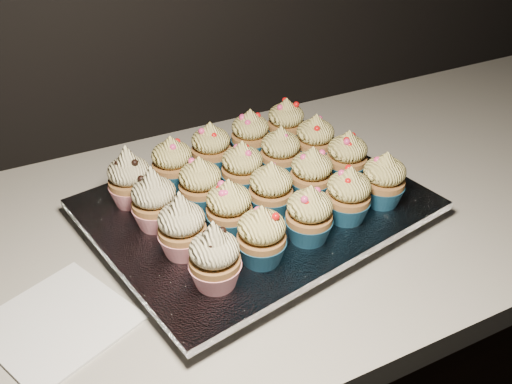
# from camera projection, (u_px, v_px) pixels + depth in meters

# --- Properties ---
(cabinet) EXTENTS (2.40, 0.60, 0.86)m
(cabinet) POSITION_uv_depth(u_px,v_px,m) (299.00, 384.00, 1.17)
(cabinet) COLOR black
(cabinet) RESTS_ON ground
(worktop) EXTENTS (2.44, 0.64, 0.04)m
(worktop) POSITION_uv_depth(u_px,v_px,m) (311.00, 206.00, 0.92)
(worktop) COLOR beige
(worktop) RESTS_ON cabinet
(napkin) EXTENTS (0.20, 0.20, 0.00)m
(napkin) POSITION_uv_depth(u_px,v_px,m) (58.00, 323.00, 0.68)
(napkin) COLOR white
(napkin) RESTS_ON worktop
(baking_tray) EXTENTS (0.47, 0.39, 0.02)m
(baking_tray) POSITION_uv_depth(u_px,v_px,m) (256.00, 214.00, 0.85)
(baking_tray) COLOR black
(baking_tray) RESTS_ON worktop
(foil_lining) EXTENTS (0.51, 0.43, 0.01)m
(foil_lining) POSITION_uv_depth(u_px,v_px,m) (256.00, 204.00, 0.84)
(foil_lining) COLOR silver
(foil_lining) RESTS_ON baking_tray
(cupcake_0) EXTENTS (0.06, 0.06, 0.10)m
(cupcake_0) POSITION_uv_depth(u_px,v_px,m) (215.00, 258.00, 0.67)
(cupcake_0) COLOR red
(cupcake_0) RESTS_ON foil_lining
(cupcake_1) EXTENTS (0.06, 0.06, 0.08)m
(cupcake_1) POSITION_uv_depth(u_px,v_px,m) (262.00, 236.00, 0.70)
(cupcake_1) COLOR navy
(cupcake_1) RESTS_ON foil_lining
(cupcake_2) EXTENTS (0.06, 0.06, 0.08)m
(cupcake_2) POSITION_uv_depth(u_px,v_px,m) (309.00, 215.00, 0.74)
(cupcake_2) COLOR navy
(cupcake_2) RESTS_ON foil_lining
(cupcake_3) EXTENTS (0.06, 0.06, 0.08)m
(cupcake_3) POSITION_uv_depth(u_px,v_px,m) (348.00, 196.00, 0.78)
(cupcake_3) COLOR navy
(cupcake_3) RESTS_ON foil_lining
(cupcake_4) EXTENTS (0.06, 0.06, 0.08)m
(cupcake_4) POSITION_uv_depth(u_px,v_px,m) (383.00, 180.00, 0.81)
(cupcake_4) COLOR navy
(cupcake_4) RESTS_ON foil_lining
(cupcake_5) EXTENTS (0.06, 0.06, 0.10)m
(cupcake_5) POSITION_uv_depth(u_px,v_px,m) (182.00, 227.00, 0.72)
(cupcake_5) COLOR red
(cupcake_5) RESTS_ON foil_lining
(cupcake_6) EXTENTS (0.06, 0.06, 0.08)m
(cupcake_6) POSITION_uv_depth(u_px,v_px,m) (229.00, 209.00, 0.75)
(cupcake_6) COLOR navy
(cupcake_6) RESTS_ON foil_lining
(cupcake_7) EXTENTS (0.06, 0.06, 0.08)m
(cupcake_7) POSITION_uv_depth(u_px,v_px,m) (271.00, 190.00, 0.79)
(cupcake_7) COLOR navy
(cupcake_7) RESTS_ON foil_lining
(cupcake_8) EXTENTS (0.06, 0.06, 0.08)m
(cupcake_8) POSITION_uv_depth(u_px,v_px,m) (311.00, 175.00, 0.82)
(cupcake_8) COLOR navy
(cupcake_8) RESTS_ON foil_lining
(cupcake_9) EXTENTS (0.06, 0.06, 0.08)m
(cupcake_9) POSITION_uv_depth(u_px,v_px,m) (347.00, 158.00, 0.86)
(cupcake_9) COLOR navy
(cupcake_9) RESTS_ON foil_lining
(cupcake_10) EXTENTS (0.06, 0.06, 0.10)m
(cupcake_10) POSITION_uv_depth(u_px,v_px,m) (154.00, 201.00, 0.76)
(cupcake_10) COLOR red
(cupcake_10) RESTS_ON foil_lining
(cupcake_11) EXTENTS (0.06, 0.06, 0.08)m
(cupcake_11) POSITION_uv_depth(u_px,v_px,m) (201.00, 185.00, 0.80)
(cupcake_11) COLOR navy
(cupcake_11) RESTS_ON foil_lining
(cupcake_12) EXTENTS (0.06, 0.06, 0.08)m
(cupcake_12) POSITION_uv_depth(u_px,v_px,m) (242.00, 169.00, 0.84)
(cupcake_12) COLOR navy
(cupcake_12) RESTS_ON foil_lining
(cupcake_13) EXTENTS (0.06, 0.06, 0.08)m
(cupcake_13) POSITION_uv_depth(u_px,v_px,m) (280.00, 153.00, 0.87)
(cupcake_13) COLOR navy
(cupcake_13) RESTS_ON foil_lining
(cupcake_14) EXTENTS (0.06, 0.06, 0.08)m
(cupcake_14) POSITION_uv_depth(u_px,v_px,m) (315.00, 140.00, 0.91)
(cupcake_14) COLOR navy
(cupcake_14) RESTS_ON foil_lining
(cupcake_15) EXTENTS (0.06, 0.06, 0.10)m
(cupcake_15) POSITION_uv_depth(u_px,v_px,m) (130.00, 179.00, 0.81)
(cupcake_15) COLOR red
(cupcake_15) RESTS_ON foil_lining
(cupcake_16) EXTENTS (0.06, 0.06, 0.08)m
(cupcake_16) POSITION_uv_depth(u_px,v_px,m) (172.00, 164.00, 0.85)
(cupcake_16) COLOR navy
(cupcake_16) RESTS_ON foil_lining
(cupcake_17) EXTENTS (0.06, 0.06, 0.08)m
(cupcake_17) POSITION_uv_depth(u_px,v_px,m) (211.00, 149.00, 0.88)
(cupcake_17) COLOR navy
(cupcake_17) RESTS_ON foil_lining
(cupcake_18) EXTENTS (0.06, 0.06, 0.08)m
(cupcake_18) POSITION_uv_depth(u_px,v_px,m) (250.00, 135.00, 0.92)
(cupcake_18) COLOR navy
(cupcake_18) RESTS_ON foil_lining
(cupcake_19) EXTENTS (0.06, 0.06, 0.08)m
(cupcake_19) POSITION_uv_depth(u_px,v_px,m) (286.00, 124.00, 0.95)
(cupcake_19) COLOR navy
(cupcake_19) RESTS_ON foil_lining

